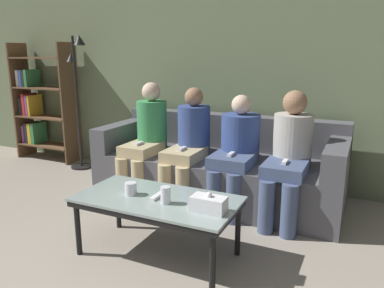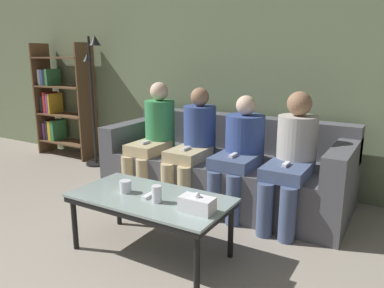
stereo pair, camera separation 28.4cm
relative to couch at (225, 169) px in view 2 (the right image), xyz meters
name	(u,v)px [view 2 (the right image)]	position (x,y,z in m)	size (l,w,h in m)	color
wall_back	(250,65)	(0.00, 0.55, 1.00)	(12.00, 0.06, 2.60)	#707F5B
couch	(225,169)	(0.00, 0.00, 0.00)	(2.37, 0.95, 0.79)	#515156
coffee_table	(150,202)	(0.01, -1.25, 0.10)	(1.14, 0.58, 0.44)	#8C9E99
cup_near_left	(125,187)	(-0.18, -1.28, 0.19)	(0.08, 0.08, 0.09)	silver
cup_near_right	(157,194)	(0.12, -1.31, 0.20)	(0.07, 0.07, 0.12)	silver
tissue_box	(197,204)	(0.43, -1.31, 0.19)	(0.22, 0.12, 0.13)	white
game_remote	(150,195)	(0.01, -1.25, 0.15)	(0.04, 0.15, 0.02)	white
bookshelf	(59,103)	(-2.74, 0.32, 0.44)	(0.90, 0.32, 1.55)	brown
standing_lamp	(93,88)	(-1.93, 0.18, 0.70)	(0.31, 0.26, 1.63)	black
seated_person_left_end	(154,135)	(-0.71, -0.21, 0.31)	(0.31, 0.64, 1.13)	tan
seated_person_mid_left	(194,142)	(-0.24, -0.21, 0.29)	(0.32, 0.65, 1.10)	tan
seated_person_mid_right	(240,149)	(0.24, -0.20, 0.28)	(0.36, 0.66, 1.05)	#47567A
seated_person_right_end	(292,154)	(0.71, -0.22, 0.30)	(0.34, 0.71, 1.11)	#47567A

